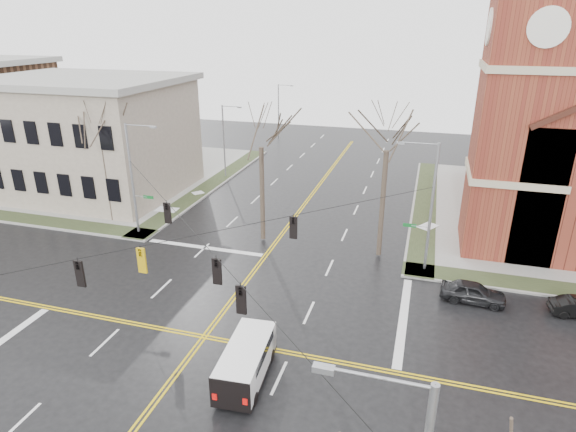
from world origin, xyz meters
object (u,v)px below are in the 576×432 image
(tree_ne, at_px, (387,143))
(cargo_van, at_px, (247,358))
(tree_nw_far, at_px, (101,136))
(streetlight_north_b, at_px, (279,110))
(tree_nw_near, at_px, (261,141))
(signal_pole_ne, at_px, (429,205))
(parked_car_a, at_px, (473,292))
(signal_pole_nw, at_px, (134,176))
(streetlight_north_a, at_px, (225,139))

(tree_ne, bearing_deg, cargo_van, -107.10)
(cargo_van, xyz_separation_m, tree_nw_far, (-18.57, 15.48, 6.50))
(cargo_van, bearing_deg, streetlight_north_b, 101.56)
(tree_nw_near, relative_size, tree_ne, 0.94)
(tree_nw_near, height_order, tree_ne, tree_ne)
(tree_ne, bearing_deg, signal_pole_ne, -22.97)
(signal_pole_ne, distance_m, parked_car_a, 6.31)
(tree_nw_far, height_order, tree_nw_near, tree_nw_near)
(signal_pole_nw, xyz_separation_m, streetlight_north_b, (0.67, 36.50, -0.48))
(cargo_van, relative_size, tree_nw_far, 0.48)
(streetlight_north_a, bearing_deg, tree_nw_near, -57.31)
(tree_nw_near, bearing_deg, streetlight_north_a, 122.69)
(tree_nw_far, bearing_deg, cargo_van, -39.81)
(parked_car_a, relative_size, tree_nw_near, 0.35)
(signal_pole_nw, height_order, tree_nw_far, tree_nw_far)
(parked_car_a, bearing_deg, streetlight_north_a, 55.53)
(streetlight_north_b, relative_size, tree_nw_near, 0.71)
(parked_car_a, distance_m, tree_ne, 11.22)
(streetlight_north_a, xyz_separation_m, tree_nw_near, (9.54, -14.87, 3.65))
(cargo_van, bearing_deg, signal_pole_nw, 132.85)
(cargo_van, distance_m, tree_nw_far, 25.03)
(parked_car_a, xyz_separation_m, tree_ne, (-6.36, 4.73, 7.94))
(tree_ne, bearing_deg, tree_nw_far, 179.22)
(cargo_van, bearing_deg, tree_ne, 68.78)
(signal_pole_nw, distance_m, cargo_van, 20.60)
(tree_nw_far, height_order, tree_ne, tree_ne)
(streetlight_north_a, xyz_separation_m, tree_ne, (18.79, -15.15, 4.14))
(signal_pole_nw, height_order, parked_car_a, signal_pole_nw)
(signal_pole_ne, distance_m, tree_nw_far, 26.60)
(cargo_van, bearing_deg, tree_nw_near, 102.41)
(tree_nw_near, bearing_deg, tree_nw_far, 179.84)
(tree_nw_far, bearing_deg, signal_pole_ne, -3.61)
(streetlight_north_b, xyz_separation_m, cargo_van, (14.13, -50.31, -3.38))
(streetlight_north_a, bearing_deg, signal_pole_nw, -92.32)
(signal_pole_ne, relative_size, parked_car_a, 2.30)
(streetlight_north_a, distance_m, parked_car_a, 32.28)
(streetlight_north_a, xyz_separation_m, cargo_van, (14.13, -30.31, -3.38))
(signal_pole_ne, distance_m, tree_ne, 5.03)
(signal_pole_ne, distance_m, streetlight_north_a, 27.48)
(cargo_van, relative_size, parked_car_a, 1.28)
(signal_pole_nw, height_order, streetlight_north_a, signal_pole_nw)
(signal_pole_nw, bearing_deg, tree_ne, 3.97)
(signal_pole_ne, height_order, signal_pole_nw, same)
(streetlight_north_b, distance_m, tree_ne, 40.07)
(signal_pole_nw, height_order, cargo_van, signal_pole_nw)
(streetlight_north_a, bearing_deg, signal_pole_ne, -36.90)
(tree_nw_far, relative_size, tree_ne, 0.88)
(streetlight_north_b, distance_m, tree_nw_far, 35.25)
(streetlight_north_a, relative_size, tree_nw_far, 0.76)
(streetlight_north_b, height_order, parked_car_a, streetlight_north_b)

